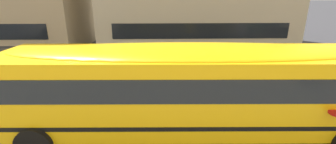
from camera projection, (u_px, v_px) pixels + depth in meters
ground_plane at (117, 114)px, 8.95m from camera, size 400.00×400.00×0.00m
sidewalk_far at (136, 63)px, 15.61m from camera, size 120.00×3.00×0.01m
lane_centreline at (117, 114)px, 8.95m from camera, size 110.00×0.16×0.01m
school_bus at (198, 84)px, 7.11m from camera, size 13.28×3.34×2.96m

